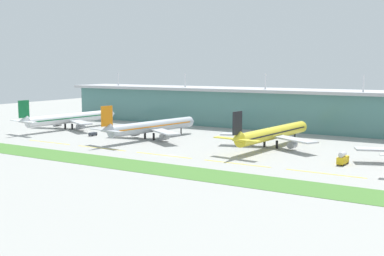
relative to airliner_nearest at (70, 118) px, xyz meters
name	(u,v)px	position (x,y,z in m)	size (l,w,h in m)	color
ground_plane	(171,156)	(99.17, -41.63, -6.46)	(600.00, 600.00, 0.00)	#9E9E99
terminal_building	(268,108)	(99.17, 66.22, 5.62)	(288.00, 34.00, 32.74)	slate
airliner_nearest	(70,118)	(0.00, 0.00, 0.00)	(48.53, 71.99, 18.90)	silver
airliner_near_middle	(151,127)	(65.35, -8.42, -0.01)	(48.05, 66.57, 18.90)	#ADB2BC
airliner_far_middle	(272,133)	(127.90, -0.23, 0.00)	(48.49, 70.35, 18.90)	yellow
taxiway_stripe_west	(49,142)	(28.17, -42.80, -6.44)	(28.00, 0.70, 0.04)	yellow
taxiway_stripe_mid_west	(102,148)	(62.17, -42.80, -6.44)	(28.00, 0.70, 0.04)	yellow
taxiway_stripe_centre	(163,155)	(96.17, -42.80, -6.44)	(28.00, 0.70, 0.04)	yellow
taxiway_stripe_mid_east	(237,164)	(130.17, -42.80, -6.44)	(28.00, 0.70, 0.04)	yellow
taxiway_stripe_east	(325,174)	(164.17, -42.80, -6.44)	(28.00, 0.70, 0.04)	yellow
grass_verge	(135,166)	(99.17, -65.90, -6.41)	(300.00, 18.00, 0.10)	#477A33
fuel_truck	(343,159)	(165.50, -23.72, -4.20)	(3.15, 7.38, 4.95)	gold
pushback_tug	(93,134)	(31.22, -14.86, -5.36)	(2.57, 4.44, 1.85)	#333842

